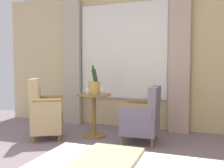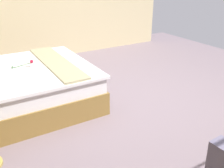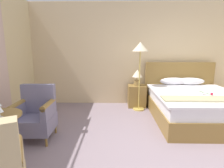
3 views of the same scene
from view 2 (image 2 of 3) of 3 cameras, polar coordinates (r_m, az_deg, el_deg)
The scene contains 2 objects.
ground_plane at distance 3.82m, azimuth 6.11°, elevation -5.23°, with size 7.63×7.63×0.00m, color gray.
bed at distance 3.88m, azimuth -20.98°, elevation -0.81°, with size 1.79×2.08×1.16m.
Camera 2 is at (-2.64, 2.04, 1.85)m, focal length 40.00 mm.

